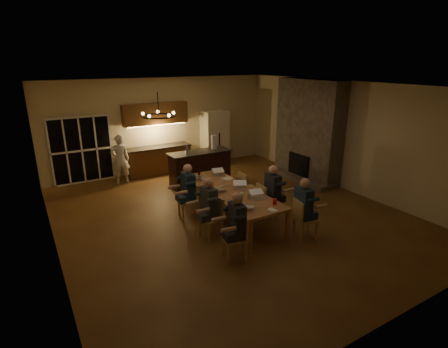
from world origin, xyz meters
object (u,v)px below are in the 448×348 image
person_right_mid (272,192)px  standing_person (120,160)px  chair_left_far (188,201)px  chair_right_near (306,218)px  laptop_f (219,172)px  redcup_near (275,201)px  laptop_d (240,185)px  person_left_far (188,191)px  laptop_a (246,202)px  laptop_b (258,194)px  chair_left_near (234,238)px  dining_table (230,204)px  person_right_near (303,208)px  can_cola (199,174)px  chair_right_mid (268,201)px  laptop_e (199,174)px  laptop_c (217,186)px  bar_bottle (187,150)px  person_left_mid (209,208)px  plate_near (254,194)px  plate_left (239,205)px  bar_blender (214,142)px  mug_front (242,195)px  redcup_mid (209,186)px  plate_far (228,179)px  chandelier (159,116)px  person_left_near (237,226)px  chair_right_far (249,188)px  chair_left_mid (211,218)px  refrigerator (215,138)px  can_silver (249,196)px

person_right_mid → standing_person: (-2.50, 4.48, 0.09)m
chair_left_far → chair_right_near: size_ratio=1.00×
laptop_f → redcup_near: laptop_f is taller
laptop_d → laptop_f: 1.16m
person_left_far → laptop_a: size_ratio=4.31×
chair_left_far → laptop_b: size_ratio=2.78×
standing_person → laptop_a: 5.20m
chair_left_near → person_left_far: 2.20m
chair_left_near → laptop_b: size_ratio=2.78×
dining_table → person_right_near: (0.86, -1.62, 0.31)m
can_cola → person_right_mid: bearing=-61.0°
chair_right_mid → laptop_e: (-1.08, 1.62, 0.42)m
standing_person → laptop_d: standing_person is taller
laptop_c → chair_left_far: bearing=-55.0°
can_cola → bar_bottle: bearing=80.8°
chair_right_near → laptop_c: 2.20m
dining_table → laptop_f: 1.23m
laptop_f → bar_bottle: bearing=112.2°
person_left_mid → laptop_b: person_left_mid is taller
standing_person → plate_near: bearing=120.2°
plate_left → laptop_a: bearing=-55.2°
chair_left_near → bar_blender: size_ratio=2.00×
laptop_e → mug_front: bearing=117.8°
redcup_mid → person_left_mid: bearing=-118.7°
laptop_e → plate_far: bearing=164.1°
chandelier → mug_front: chandelier is taller
person_left_mid → laptop_a: (0.64, -0.51, 0.17)m
chandelier → bar_bottle: chandelier is taller
person_left_mid → standing_person: 4.57m
redcup_near → plate_near: 0.69m
chair_right_mid → laptop_a: 1.30m
person_left_near → mug_front: person_left_near is taller
mug_front → plate_left: 0.54m
laptop_a → mug_front: laptop_a is taller
dining_table → plate_near: plate_near is taller
person_left_far → bar_bottle: 2.19m
chair_right_mid → redcup_near: chair_right_mid is taller
standing_person → laptop_b: (1.89, -4.74, 0.08)m
chair_right_far → chair_left_near: bearing=142.4°
chair_left_mid → person_left_near: bearing=-8.1°
laptop_a → plate_left: bearing=-22.6°
chair_right_far → laptop_a: (-1.18, -1.61, 0.42)m
refrigerator → laptop_e: bearing=-125.4°
can_silver → standing_person: bearing=109.9°
bar_bottle → person_left_far: bearing=-114.3°
laptop_a → plate_far: bearing=-76.3°
laptop_a → laptop_c: (-0.05, 1.18, 0.00)m
chair_left_mid → can_silver: chair_left_mid is taller
plate_far → refrigerator: bearing=65.8°
refrigerator → laptop_f: (-1.67, -3.26, -0.14)m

